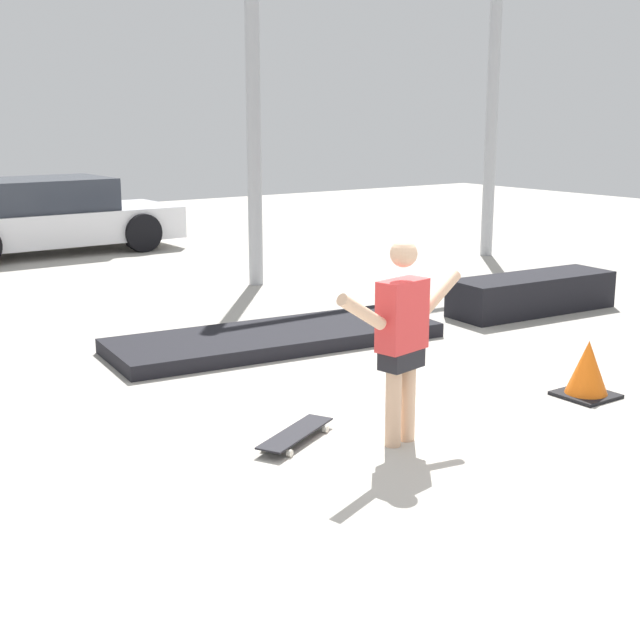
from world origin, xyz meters
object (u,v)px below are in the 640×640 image
at_px(skateboarder, 402,333).
at_px(skateboard, 296,434).
at_px(traffic_cone, 587,370).
at_px(parked_car_white, 42,217).
at_px(grind_box, 532,294).
at_px(manual_pad, 276,338).

height_order(skateboarder, skateboard, skateboarder).
xyz_separation_m(skateboarder, traffic_cone, (2.04, -0.08, -0.60)).
bearing_deg(traffic_cone, parked_car_white, 95.96).
bearing_deg(skateboard, skateboarder, -63.83).
height_order(grind_box, traffic_cone, traffic_cone).
bearing_deg(skateboarder, grind_box, 19.30).
xyz_separation_m(skateboarder, skateboard, (-0.62, 0.47, -0.78)).
height_order(manual_pad, traffic_cone, traffic_cone).
bearing_deg(manual_pad, traffic_cone, -67.81).
xyz_separation_m(skateboard, parked_car_white, (1.54, 10.23, 0.57)).
bearing_deg(grind_box, traffic_cone, -130.52).
xyz_separation_m(skateboard, traffic_cone, (2.66, -0.55, 0.18)).
height_order(parked_car_white, traffic_cone, parked_car_white).
distance_m(skateboard, parked_car_white, 10.37).
distance_m(skateboarder, skateboard, 1.10).
xyz_separation_m(grind_box, traffic_cone, (-2.21, -2.58, 0.01)).
relative_size(skateboard, parked_car_white, 0.18).
bearing_deg(grind_box, parked_car_white, 112.11).
bearing_deg(skateboard, grind_box, -4.44).
relative_size(parked_car_white, traffic_cone, 9.08).
height_order(skateboarder, traffic_cone, skateboarder).
bearing_deg(traffic_cone, skateboard, 168.36).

